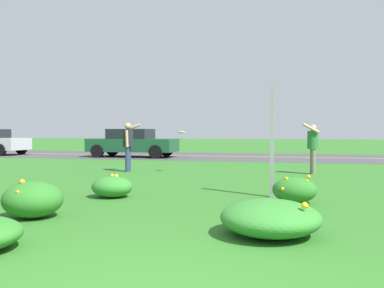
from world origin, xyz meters
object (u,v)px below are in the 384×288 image
at_px(sign_post_near_path, 272,141).
at_px(car_dark_green_center_left, 132,143).
at_px(frisbee_white, 181,132).
at_px(person_catcher_green_shirt, 313,144).
at_px(person_thrower_dark_shirt, 128,142).

height_order(sign_post_near_path, car_dark_green_center_left, sign_post_near_path).
height_order(frisbee_white, car_dark_green_center_left, car_dark_green_center_left).
distance_m(sign_post_near_path, car_dark_green_center_left, 13.86).
xyz_separation_m(frisbee_white, car_dark_green_center_left, (-4.61, 7.20, -0.56)).
bearing_deg(person_catcher_green_shirt, frisbee_white, -171.93).
relative_size(person_thrower_dark_shirt, person_catcher_green_shirt, 1.01).
bearing_deg(person_catcher_green_shirt, car_dark_green_center_left, 142.72).
bearing_deg(sign_post_near_path, person_thrower_dark_shirt, 139.04).
xyz_separation_m(sign_post_near_path, car_dark_green_center_left, (-7.71, 11.52, -0.40)).
height_order(sign_post_near_path, person_thrower_dark_shirt, sign_post_near_path).
distance_m(frisbee_white, car_dark_green_center_left, 8.57).
height_order(person_thrower_dark_shirt, person_catcher_green_shirt, person_thrower_dark_shirt).
height_order(person_thrower_dark_shirt, frisbee_white, person_thrower_dark_shirt).
bearing_deg(frisbee_white, person_catcher_green_shirt, 8.07).
distance_m(person_thrower_dark_shirt, car_dark_green_center_left, 7.79).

